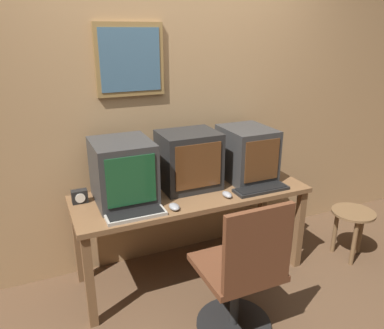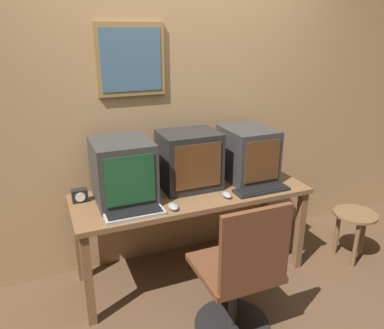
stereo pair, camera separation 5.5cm
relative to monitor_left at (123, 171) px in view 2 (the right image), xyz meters
name	(u,v)px [view 2 (the right image)]	position (x,y,z in m)	size (l,w,h in m)	color
wall_back	(172,102)	(0.49, 0.33, 0.39)	(8.00, 0.08, 2.60)	tan
desk	(192,202)	(0.49, -0.07, -0.30)	(1.74, 0.61, 0.70)	brown
monitor_left	(123,171)	(0.00, 0.00, 0.00)	(0.39, 0.44, 0.43)	#333333
monitor_center	(189,160)	(0.51, 0.04, 0.00)	(0.43, 0.35, 0.43)	black
monitor_right	(248,154)	(1.00, 0.01, -0.01)	(0.35, 0.43, 0.42)	#333333
keyboard_main	(134,213)	(0.00, -0.26, -0.20)	(0.39, 0.16, 0.03)	#A8A399
keyboard_side	(261,190)	(0.97, -0.25, -0.20)	(0.42, 0.14, 0.03)	black
mouse_near_keyboard	(173,207)	(0.27, -0.28, -0.20)	(0.07, 0.11, 0.04)	gray
mouse_far_corner	(227,195)	(0.68, -0.25, -0.20)	(0.06, 0.10, 0.04)	gray
desk_clock	(80,195)	(-0.29, 0.08, -0.17)	(0.11, 0.06, 0.09)	black
office_chair	(239,280)	(0.50, -0.77, -0.51)	(0.49, 0.49, 0.95)	black
side_stool	(354,223)	(1.80, -0.40, -0.59)	(0.35, 0.35, 0.43)	brown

